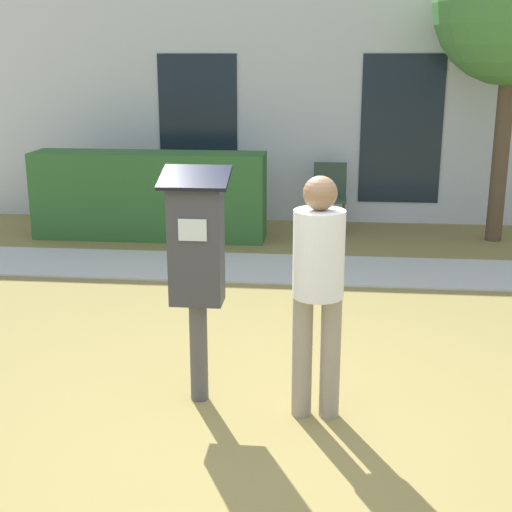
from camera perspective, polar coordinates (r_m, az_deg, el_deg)
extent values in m
plane|color=olive|center=(4.58, -0.25, -13.97)|extent=(40.00, 40.00, 0.00)
cube|color=beige|center=(7.86, 2.48, -1.01)|extent=(12.00, 1.10, 0.02)
cube|color=silver|center=(10.09, 3.47, 11.89)|extent=(10.00, 0.24, 3.20)
cube|color=#19232D|center=(10.14, -4.65, 10.19)|extent=(1.10, 0.02, 2.00)
cube|color=#19232D|center=(10.03, 11.54, 9.86)|extent=(1.10, 0.02, 2.00)
cylinder|color=#4C4C4C|center=(4.86, -4.60, -7.61)|extent=(0.12, 0.12, 0.70)
cube|color=#38383D|center=(4.61, -4.80, 0.98)|extent=(0.34, 0.22, 0.80)
cube|color=silver|center=(4.47, -5.11, 2.09)|extent=(0.18, 0.01, 0.14)
cube|color=black|center=(4.52, -4.93, 6.28)|extent=(0.44, 0.31, 0.12)
cylinder|color=gray|center=(4.63, 3.71, -8.00)|extent=(0.13, 0.13, 0.82)
cylinder|color=gray|center=(4.63, 5.96, -8.07)|extent=(0.13, 0.13, 0.82)
cylinder|color=white|center=(4.40, 5.04, 0.17)|extent=(0.32, 0.32, 0.55)
sphere|color=#8C6647|center=(4.31, 5.16, 5.04)|extent=(0.21, 0.21, 0.21)
cylinder|color=#334738|center=(9.10, -3.01, 2.63)|extent=(0.03, 0.03, 0.42)
cylinder|color=#334738|center=(9.05, -0.63, 2.58)|extent=(0.03, 0.03, 0.42)
cylinder|color=#334738|center=(9.47, -2.66, 3.15)|extent=(0.03, 0.03, 0.42)
cylinder|color=#334738|center=(9.42, -0.37, 3.10)|extent=(0.03, 0.03, 0.42)
cube|color=#334738|center=(9.21, -1.68, 4.26)|extent=(0.44, 0.44, 0.04)
cube|color=#334738|center=(9.36, -1.53, 5.93)|extent=(0.44, 0.04, 0.44)
cylinder|color=#334738|center=(9.38, 4.70, 3.00)|extent=(0.03, 0.03, 0.42)
cylinder|color=#334738|center=(9.38, 7.02, 2.93)|extent=(0.03, 0.03, 0.42)
cylinder|color=#334738|center=(9.75, 4.75, 3.49)|extent=(0.03, 0.03, 0.42)
cylinder|color=#334738|center=(9.75, 6.98, 3.42)|extent=(0.03, 0.03, 0.42)
cube|color=#334738|center=(9.52, 5.90, 4.56)|extent=(0.44, 0.44, 0.04)
cube|color=#334738|center=(9.68, 5.94, 6.17)|extent=(0.44, 0.04, 0.44)
cube|color=#33662D|center=(9.23, -8.52, 4.82)|extent=(2.96, 0.60, 1.10)
cylinder|color=brown|center=(9.40, 18.99, 7.73)|extent=(0.20, 0.20, 2.20)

